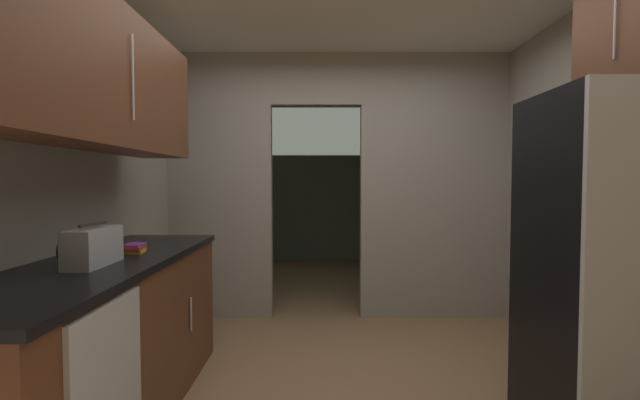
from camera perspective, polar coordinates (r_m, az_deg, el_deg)
The scene contains 9 objects.
kitchen_overhead_slab at distance 3.38m, azimuth 3.33°, elevation 24.75°, with size 3.75×7.43×0.06m, color silver.
kitchen_partition at distance 4.33m, azimuth 3.15°, elevation 2.68°, with size 3.35×0.12×2.61m.
adjoining_room_shell at distance 6.45m, azimuth 1.62°, elevation 2.00°, with size 3.35×3.20×2.61m.
kitchen_flank_left at distance 2.71m, azimuth -34.86°, elevation 0.94°, with size 0.10×4.22×2.61m, color #9E998C.
refrigerator at distance 2.61m, azimuth 34.16°, elevation -8.12°, with size 0.72×0.72×1.79m.
lower_cabinet_run at distance 2.73m, azimuth -26.40°, elevation -16.76°, with size 0.67×2.19×0.93m.
upper_cabinet_counterside at distance 2.64m, azimuth -27.01°, elevation 14.13°, with size 0.36×1.97×0.74m.
boombox at distance 2.46m, azimuth -27.60°, elevation -5.45°, with size 0.15×0.35×0.22m.
book_stack at distance 2.80m, azimuth -23.17°, elevation -5.85°, with size 0.13×0.16×0.05m.
Camera 1 is at (-0.18, -2.61, 1.36)m, focal length 24.39 mm.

